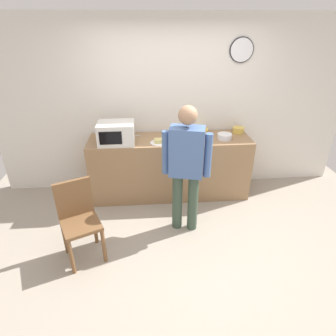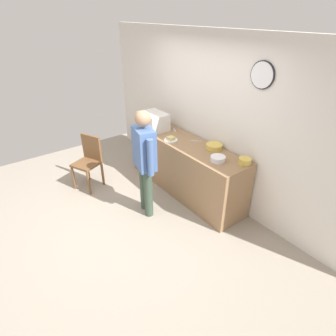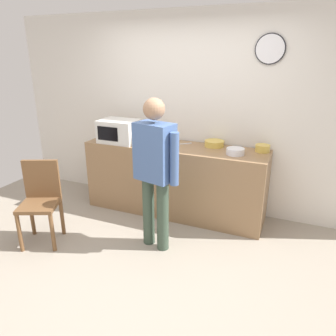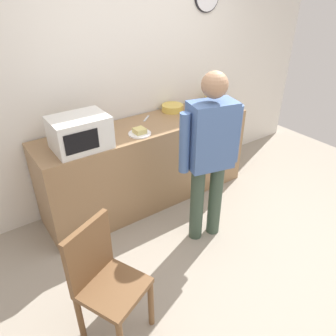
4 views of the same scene
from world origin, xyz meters
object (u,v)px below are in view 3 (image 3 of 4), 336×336
(microwave, at_px, (119,131))
(spoon_utensil, at_px, (146,139))
(cereal_bowl, at_px, (263,148))
(salad_bowl, at_px, (235,151))
(mixing_bowl, at_px, (214,143))
(person_standing, at_px, (155,165))
(sandwich_plate, at_px, (157,146))
(fork_utensil, at_px, (186,144))
(wooden_chair, at_px, (41,198))

(microwave, bearing_deg, spoon_utensil, 48.02)
(microwave, xyz_separation_m, cereal_bowl, (1.84, 0.28, -0.11))
(microwave, bearing_deg, salad_bowl, 1.38)
(microwave, distance_m, mixing_bowl, 1.27)
(microwave, relative_size, cereal_bowl, 2.88)
(microwave, xyz_separation_m, person_standing, (0.88, -0.76, -0.12))
(salad_bowl, relative_size, spoon_utensil, 1.25)
(person_standing, bearing_deg, microwave, 139.23)
(spoon_utensil, relative_size, person_standing, 0.10)
(sandwich_plate, relative_size, fork_utensil, 1.34)
(fork_utensil, height_order, spoon_utensil, same)
(salad_bowl, relative_size, cereal_bowl, 1.23)
(microwave, height_order, sandwich_plate, microwave)
(sandwich_plate, height_order, fork_utensil, sandwich_plate)
(sandwich_plate, bearing_deg, salad_bowl, 5.58)
(spoon_utensil, distance_m, person_standing, 1.22)
(mixing_bowl, distance_m, spoon_utensil, 0.99)
(sandwich_plate, xyz_separation_m, cereal_bowl, (1.26, 0.34, 0.02))
(fork_utensil, bearing_deg, person_standing, -88.43)
(sandwich_plate, distance_m, person_standing, 0.77)
(microwave, relative_size, wooden_chair, 0.53)
(salad_bowl, height_order, mixing_bowl, same)
(salad_bowl, bearing_deg, fork_utensil, 162.72)
(salad_bowl, relative_size, mixing_bowl, 0.85)
(mixing_bowl, distance_m, wooden_chair, 2.20)
(salad_bowl, distance_m, person_standing, 1.05)
(wooden_chair, bearing_deg, cereal_bowl, 32.72)
(spoon_utensil, bearing_deg, mixing_bowl, 0.57)
(spoon_utensil, xyz_separation_m, person_standing, (0.63, -1.04, 0.03))
(mixing_bowl, height_order, person_standing, person_standing)
(sandwich_plate, xyz_separation_m, salad_bowl, (0.98, 0.10, 0.02))
(salad_bowl, relative_size, wooden_chair, 0.23)
(microwave, bearing_deg, fork_utensil, 16.67)
(fork_utensil, distance_m, person_standing, 1.02)
(cereal_bowl, bearing_deg, spoon_utensil, -179.98)
(microwave, bearing_deg, mixing_bowl, 13.12)
(sandwich_plate, relative_size, mixing_bowl, 0.91)
(salad_bowl, bearing_deg, spoon_utensil, 169.58)
(wooden_chair, bearing_deg, person_standing, 16.82)
(microwave, height_order, salad_bowl, microwave)
(salad_bowl, distance_m, cereal_bowl, 0.37)
(microwave, bearing_deg, sandwich_plate, -5.67)
(sandwich_plate, height_order, person_standing, person_standing)
(salad_bowl, bearing_deg, person_standing, -130.16)
(microwave, height_order, wooden_chair, microwave)
(cereal_bowl, xyz_separation_m, fork_utensil, (-0.98, -0.02, -0.04))
(wooden_chair, bearing_deg, mixing_bowl, 41.66)
(spoon_utensil, xyz_separation_m, wooden_chair, (-0.62, -1.42, -0.42))
(fork_utensil, relative_size, spoon_utensil, 1.00)
(sandwich_plate, distance_m, wooden_chair, 1.51)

